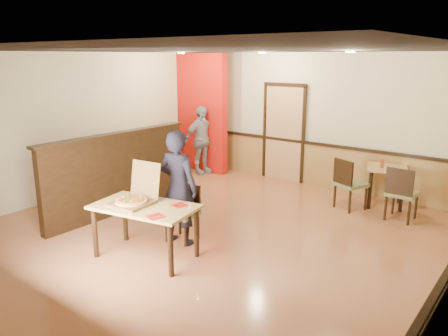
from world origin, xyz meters
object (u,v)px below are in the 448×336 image
at_px(passerby, 201,140).
at_px(main_table, 145,213).
at_px(side_table, 387,176).
at_px(pizza_box, 134,199).
at_px(side_chair_left, 348,182).
at_px(side_chair_right, 401,192).
at_px(diner_chair, 185,210).
at_px(condiment, 382,163).
at_px(diner, 179,188).

bearing_deg(passerby, main_table, -137.20).
distance_m(side_table, passerby, 4.25).
distance_m(main_table, pizza_box, 0.25).
relative_size(side_chair_left, passerby, 0.59).
height_order(side_chair_right, side_table, side_chair_right).
xyz_separation_m(main_table, passerby, (-2.32, 3.88, 0.16)).
xyz_separation_m(main_table, diner_chair, (0.00, 0.78, -0.18)).
bearing_deg(pizza_box, condiment, 57.71).
distance_m(side_chair_left, condiment, 0.71).
height_order(diner, pizza_box, diner).
relative_size(side_table, diner, 0.52).
distance_m(main_table, diner_chair, 0.80).
bearing_deg(diner, pizza_box, 65.44).
relative_size(side_chair_left, condiment, 5.82).
bearing_deg(condiment, side_table, 62.25).
distance_m(diner, passerby, 3.99).
xyz_separation_m(main_table, side_chair_right, (2.36, 3.57, -0.13)).
distance_m(main_table, side_chair_left, 3.86).
relative_size(diner, pizza_box, 2.62).
height_order(diner_chair, pizza_box, pizza_box).
xyz_separation_m(diner_chair, side_chair_right, (2.36, 2.79, 0.05)).
distance_m(diner_chair, side_chair_right, 3.65).
xyz_separation_m(side_table, passerby, (-4.23, -0.32, 0.23)).
bearing_deg(side_chair_left, passerby, 18.93).
distance_m(diner_chair, diner, 0.42).
bearing_deg(side_table, side_chair_left, -127.88).
distance_m(side_chair_left, pizza_box, 3.96).
xyz_separation_m(main_table, diner, (0.03, 0.64, 0.21)).
relative_size(diner, condiment, 10.53).
bearing_deg(side_chair_left, side_chair_right, -156.90).
relative_size(diner_chair, passerby, 0.52).
distance_m(side_chair_right, pizza_box, 4.42).
height_order(main_table, side_chair_left, side_chair_left).
bearing_deg(side_chair_right, diner, 52.88).
relative_size(pizza_box, condiment, 4.02).
height_order(main_table, pizza_box, pizza_box).
distance_m(side_chair_right, condiment, 0.78).
bearing_deg(side_chair_left, diner_chair, 86.35).
bearing_deg(side_table, passerby, -175.70).
relative_size(diner_chair, pizza_box, 1.29).
relative_size(main_table, side_chair_right, 1.63).
height_order(diner, passerby, diner).
bearing_deg(diner_chair, condiment, 53.27).
bearing_deg(condiment, passerby, -177.36).
distance_m(diner_chair, side_table, 3.91).
bearing_deg(side_table, diner, -117.95).
bearing_deg(condiment, side_chair_left, -130.14).
height_order(diner_chair, diner, diner).
xyz_separation_m(side_chair_right, side_table, (-0.45, 0.62, 0.06)).
distance_m(side_table, diner, 4.03).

